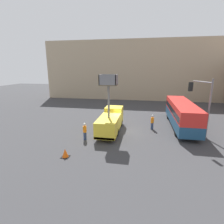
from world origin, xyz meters
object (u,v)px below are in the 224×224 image
at_px(utility_truck, 111,120).
at_px(road_worker_near_truck, 85,131).
at_px(road_worker_directing, 152,122).
at_px(city_bus, 181,112).
at_px(traffic_light_pole, 203,100).
at_px(traffic_cone_near_truck, 65,153).

distance_m(utility_truck, road_worker_near_truck, 3.78).
height_order(road_worker_near_truck, road_worker_directing, road_worker_near_truck).
relative_size(city_bus, road_worker_near_truck, 6.03).
bearing_deg(traffic_light_pole, city_bus, 105.34).
bearing_deg(traffic_light_pole, traffic_cone_near_truck, -153.02).
bearing_deg(road_worker_near_truck, utility_truck, 175.99).
distance_m(utility_truck, traffic_light_pole, 10.27).
bearing_deg(utility_truck, traffic_light_pole, -3.14).
bearing_deg(traffic_light_pole, road_worker_near_truck, -168.59).
relative_size(traffic_light_pole, road_worker_near_truck, 3.41).
bearing_deg(traffic_cone_near_truck, road_worker_directing, 48.50).
xyz_separation_m(city_bus, road_worker_directing, (-3.75, -1.83, -0.97)).
xyz_separation_m(utility_truck, traffic_cone_near_truck, (-2.70, -6.93, -1.09)).
height_order(city_bus, road_worker_directing, city_bus).
distance_m(city_bus, road_worker_near_truck, 12.83).
bearing_deg(city_bus, road_worker_directing, 97.52).
height_order(city_bus, traffic_light_pole, traffic_light_pole).
bearing_deg(road_worker_near_truck, road_worker_directing, 156.26).
relative_size(road_worker_directing, traffic_cone_near_truck, 2.40).
height_order(city_bus, road_worker_near_truck, city_bus).
bearing_deg(road_worker_directing, traffic_cone_near_truck, -3.22).
xyz_separation_m(traffic_light_pole, road_worker_near_truck, (-12.12, -2.44, -3.34)).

